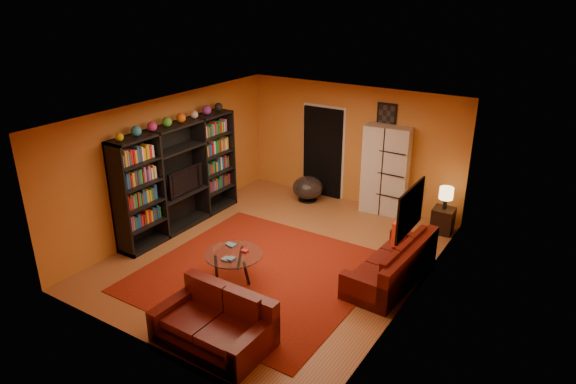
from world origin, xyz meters
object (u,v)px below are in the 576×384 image
Objects in this scene: loveseat at (217,322)px; side_table at (443,220)px; tv at (182,180)px; table_lamp at (446,194)px; entertainment_unit at (179,177)px; storage_cabinet at (386,170)px; sofa at (395,266)px; bowl_chair at (308,188)px; coffee_table at (234,256)px.

side_table is (1.62, 4.93, -0.03)m from loveseat.
table_lamp is (4.48, 2.49, -0.17)m from tv.
entertainment_unit reaches higher than storage_cabinet.
table_lamp is at bearing 90.09° from sofa.
entertainment_unit is 5.24m from side_table.
entertainment_unit reaches higher than bowl_chair.
coffee_table is (-0.76, 1.35, 0.15)m from loveseat.
tv is 2.06× the size of table_lamp.
bowl_chair is at bearing -179.28° from table_lamp.
sofa is 1.08× the size of storage_cabinet.
entertainment_unit reaches higher than table_lamp.
storage_cabinet is at bearing -1.71° from loveseat.
entertainment_unit is 3.29× the size of tv.
loveseat is 5.19m from side_table.
table_lamp is (1.37, -0.29, -0.13)m from storage_cabinet.
side_table is (1.37, -0.29, -0.69)m from storage_cabinet.
bowl_chair is 3.09m from table_lamp.
loveseat is 5.21m from table_lamp.
tv is at bearing 152.50° from coffee_table.
sofa and loveseat have the same top height.
bowl_chair is (1.48, 2.48, -0.75)m from entertainment_unit.
entertainment_unit is 3.14× the size of coffee_table.
storage_cabinet is (3.16, 2.80, -0.11)m from entertainment_unit.
bowl_chair is (-2.93, 2.18, 0.01)m from sofa.
side_table is at bearing 180.00° from table_lamp.
table_lamp is at bearing 0.72° from bowl_chair.
table_lamp is at bearing 29.06° from entertainment_unit.
sofa is 2.22m from side_table.
table_lamp is (1.62, 4.93, 0.53)m from loveseat.
storage_cabinet is 1.40m from table_lamp.
bowl_chair is (-0.67, 3.54, -0.14)m from coffee_table.
tv is 1.34× the size of bowl_chair.
tv reaches higher than coffee_table.
bowl_chair is at bearing -30.21° from tv.
loveseat is 1.65× the size of coffee_table.
bowl_chair is (-1.68, -0.32, -0.65)m from storage_cabinet.
sofa is at bearing -86.45° from tv.
storage_cabinet is (1.01, 3.87, 0.51)m from coffee_table.
side_table is at bearing 0.72° from bowl_chair.
loveseat is (2.91, -2.42, -0.77)m from entertainment_unit.
tv reaches higher than loveseat.
table_lamp is at bearing 56.46° from coffee_table.
entertainment_unit is 4.22m from storage_cabinet.
coffee_table is 1.40× the size of bowl_chair.
loveseat is at bearing -130.49° from tv.
table_lamp is (4.53, 2.51, -0.24)m from entertainment_unit.
sofa is 1.30× the size of loveseat.
sofa is at bearing -93.03° from table_lamp.
storage_cabinet reaches higher than side_table.
loveseat is 3.56× the size of table_lamp.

